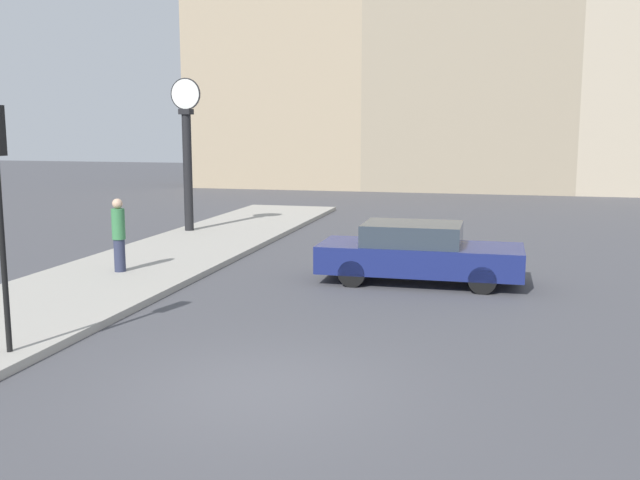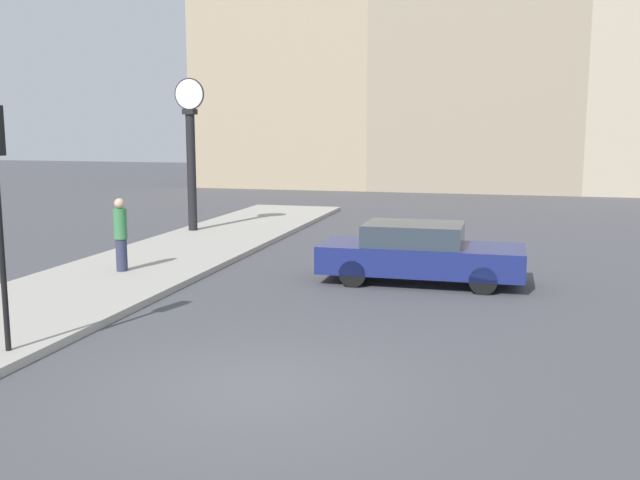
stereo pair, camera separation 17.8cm
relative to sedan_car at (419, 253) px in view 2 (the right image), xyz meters
name	(u,v)px [view 2 (the right image)]	position (x,y,z in m)	size (l,w,h in m)	color
ground_plane	(255,389)	(-1.40, -7.61, -0.72)	(120.00, 120.00, 0.00)	#47474C
sidewalk_corner	(185,251)	(-7.15, 2.27, -0.65)	(3.92, 23.75, 0.15)	#A39E93
building_row	(452,74)	(-1.34, 26.12, 6.00)	(30.95, 5.00, 14.57)	tan
sedan_car	(419,253)	(0.00, 0.00, 0.00)	(4.77, 1.89, 1.43)	navy
street_clock	(191,154)	(-8.50, 5.79, 2.05)	(1.06, 0.40, 5.15)	black
pedestrian_green_hoodie	(121,234)	(-7.19, -1.20, 0.36)	(0.32, 0.32, 1.81)	#2D334C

